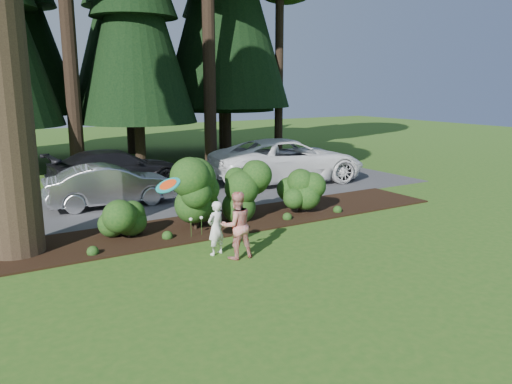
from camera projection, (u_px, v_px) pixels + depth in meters
ground at (259, 262)px, 11.28m from camera, size 80.00×80.00×0.00m
mulch_bed at (199, 227)px, 13.99m from camera, size 16.00×2.50×0.05m
driveway at (148, 198)px, 17.54m from camera, size 22.00×6.00×0.03m
shrub_row at (224, 197)px, 14.12m from camera, size 6.53×1.60×1.61m
lily_cluster at (201, 219)px, 13.03m from camera, size 0.69×0.09×0.57m
car_silver_wagon at (110, 185)px, 16.29m from camera, size 4.18×1.65×1.35m
car_white_suv at (288, 160)px, 20.34m from camera, size 6.72×3.91×1.76m
car_dark_suv at (116, 169)px, 19.10m from camera, size 5.21×2.38×1.48m
child at (216, 228)px, 11.64m from camera, size 0.54×0.44×1.29m
adult at (236, 225)px, 11.37m from camera, size 0.81×0.65×1.57m
frisbee at (168, 185)px, 10.64m from camera, size 0.55×0.56×0.33m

